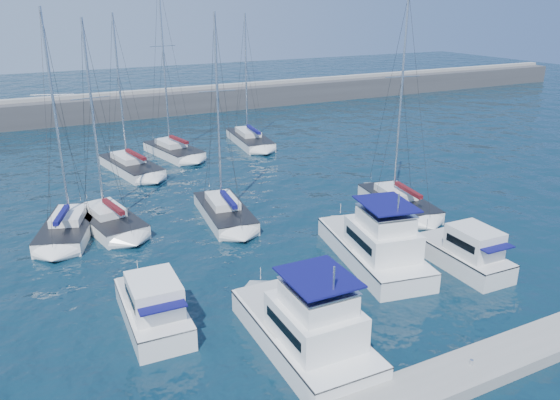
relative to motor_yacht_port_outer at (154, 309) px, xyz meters
name	(u,v)px	position (x,y,z in m)	size (l,w,h in m)	color
ground	(333,270)	(11.03, 0.98, -0.94)	(220.00, 220.00, 0.00)	black
breakwater	(133,108)	(11.03, 52.98, 0.11)	(160.00, 6.00, 4.45)	#424244
dock	(470,371)	(11.03, -10.02, -0.64)	(40.00, 2.20, 0.60)	gray
dock_cleat_centre	(471,362)	(11.03, -10.02, -0.22)	(0.16, 0.16, 0.25)	silver
motor_yacht_port_outer	(154,309)	(0.00, 0.00, 0.00)	(2.96, 6.49, 3.20)	white
motor_yacht_port_inner	(307,330)	(5.69, -5.27, 0.19)	(3.86, 8.81, 4.69)	white
motor_yacht_stbd_inner	(376,247)	(13.82, 0.54, 0.19)	(5.33, 10.00, 4.69)	white
motor_yacht_stbd_outer	(466,254)	(18.22, -2.44, 0.00)	(2.73, 6.18, 3.20)	silver
sailboat_mid_a	(69,227)	(-2.33, 13.71, -0.40)	(5.27, 7.84, 15.23)	white
sailboat_mid_b	(109,220)	(0.37, 13.79, -0.41)	(4.35, 7.70, 14.55)	silver
sailboat_mid_c	(224,212)	(8.31, 11.63, -0.41)	(3.80, 8.06, 14.85)	silver
sailboat_mid_d	(398,202)	(21.02, 7.43, -0.40)	(4.32, 8.15, 16.03)	silver
sailboat_back_a	(131,166)	(4.81, 26.68, -0.43)	(4.60, 9.09, 14.54)	silver
sailboat_back_b	(173,150)	(10.01, 30.28, -0.38)	(4.63, 8.30, 17.65)	silver
sailboat_back_c	(250,139)	(19.04, 31.13, -0.43)	(3.98, 9.12, 14.28)	silver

